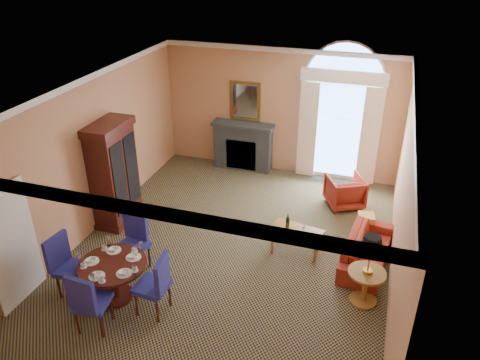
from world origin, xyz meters
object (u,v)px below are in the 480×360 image
(sofa, at_px, (367,250))
(armchair, at_px, (345,191))
(armoire, at_px, (114,175))
(dining_table, at_px, (113,272))
(side_table, at_px, (369,261))
(coffee_table, at_px, (296,232))

(sofa, distance_m, armchair, 2.10)
(armoire, bearing_deg, sofa, 1.11)
(armoire, bearing_deg, dining_table, -60.25)
(dining_table, height_order, sofa, dining_table)
(side_table, bearing_deg, sofa, 92.52)
(armchair, xyz_separation_m, side_table, (0.70, -3.13, 0.48))
(armoire, relative_size, sofa, 1.20)
(armoire, height_order, side_table, armoire)
(armchair, bearing_deg, side_table, 75.16)
(dining_table, relative_size, side_table, 0.88)
(armchair, height_order, side_table, side_table)
(armoire, relative_size, dining_table, 1.96)
(coffee_table, bearing_deg, sofa, 16.12)
(coffee_table, bearing_deg, side_table, -24.90)
(armchair, bearing_deg, coffee_table, 44.18)
(armoire, xyz_separation_m, dining_table, (1.28, -2.23, -0.53))
(armoire, distance_m, dining_table, 2.63)
(coffee_table, distance_m, side_table, 1.77)
(armoire, relative_size, side_table, 1.71)
(armoire, distance_m, side_table, 5.42)
(sofa, distance_m, coffee_table, 1.37)
(armchair, bearing_deg, sofa, 80.66)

